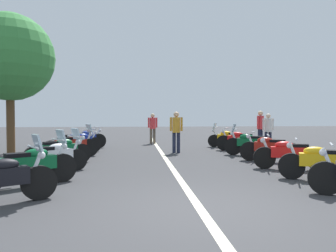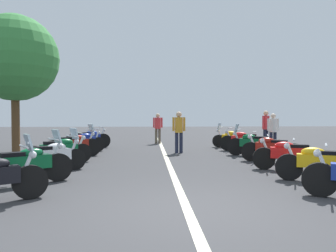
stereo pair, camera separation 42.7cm
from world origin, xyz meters
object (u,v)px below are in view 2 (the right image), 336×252
object	(u,v)px
motorcycle_left_row_3	(60,150)
bystander_0	(158,126)
motorcycle_left_row_4	(74,145)
bystander_1	(273,129)
motorcycle_left_row_1	(25,164)
motorcycle_left_row_6	(88,138)
motorcycle_right_row_4	(253,144)
traffic_cone_0	(279,147)
motorcycle_right_row_5	(244,141)
motorcycle_left_row_5	(82,142)
motorcycle_right_row_3	(272,148)
bystander_2	(266,126)
roadside_tree_0	(15,58)
bystander_3	(179,129)
motorcycle_right_row_1	(320,163)
motorcycle_right_row_2	(290,154)
motorcycle_left_row_2	(51,156)
motorcycle_right_row_6	(233,138)

from	to	relation	value
motorcycle_left_row_3	bystander_0	xyz separation A→B (m)	(7.38, -3.31, 0.51)
motorcycle_left_row_3	motorcycle_left_row_4	world-z (taller)	motorcycle_left_row_4
bystander_1	motorcycle_left_row_1	bearing A→B (deg)	-51.15
motorcycle_left_row_6	motorcycle_right_row_4	world-z (taller)	motorcycle_right_row_4
traffic_cone_0	bystander_0	distance (m)	6.97
traffic_cone_0	motorcycle_right_row_5	bearing A→B (deg)	50.85
motorcycle_left_row_5	motorcycle_right_row_4	xyz separation A→B (m)	(-1.52, -6.67, 0.02)
motorcycle_right_row_3	motorcycle_right_row_4	bearing A→B (deg)	-58.09
bystander_2	motorcycle_right_row_4	bearing A→B (deg)	117.06
motorcycle_left_row_4	motorcycle_right_row_5	world-z (taller)	motorcycle_left_row_4
motorcycle_right_row_5	bystander_1	xyz separation A→B (m)	(0.46, -1.42, 0.48)
motorcycle_right_row_4	bystander_1	world-z (taller)	bystander_1
motorcycle_left_row_6	roadside_tree_0	distance (m)	4.60
motorcycle_left_row_1	motorcycle_right_row_5	xyz separation A→B (m)	(6.43, -6.79, -0.01)
motorcycle_left_row_4	bystander_2	distance (m)	9.04
motorcycle_right_row_5	bystander_1	distance (m)	1.57
motorcycle_right_row_3	bystander_3	world-z (taller)	bystander_3
motorcycle_right_row_1	roadside_tree_0	distance (m)	11.95
motorcycle_left_row_4	bystander_0	bearing A→B (deg)	26.47
motorcycle_left_row_6	bystander_1	world-z (taller)	bystander_1
bystander_1	roadside_tree_0	size ratio (longest dim) A/B	0.29
motorcycle_left_row_1	bystander_2	distance (m)	11.71
motorcycle_right_row_2	motorcycle_left_row_2	bearing A→B (deg)	17.99
motorcycle_left_row_2	bystander_0	distance (m)	9.51
motorcycle_left_row_2	bystander_2	distance (m)	10.56
motorcycle_right_row_3	motorcycle_right_row_6	world-z (taller)	motorcycle_right_row_6
motorcycle_right_row_6	bystander_1	size ratio (longest dim) A/B	1.18
motorcycle_left_row_1	bystander_3	size ratio (longest dim) A/B	1.09
motorcycle_left_row_2	roadside_tree_0	bearing A→B (deg)	81.26
motorcycle_left_row_6	motorcycle_right_row_5	distance (m)	7.08
motorcycle_left_row_3	traffic_cone_0	distance (m)	8.35
motorcycle_right_row_3	motorcycle_left_row_6	bearing A→B (deg)	-6.65
motorcycle_right_row_3	motorcycle_right_row_5	bearing A→B (deg)	-61.86
motorcycle_right_row_1	bystander_2	world-z (taller)	bystander_2
motorcycle_left_row_2	motorcycle_left_row_4	bearing A→B (deg)	53.21
motorcycle_left_row_2	motorcycle_right_row_5	bearing A→B (deg)	-3.26
motorcycle_right_row_3	motorcycle_right_row_6	distance (m)	4.84
motorcycle_left_row_2	bystander_2	world-z (taller)	bystander_2
motorcycle_right_row_5	motorcycle_left_row_6	bearing A→B (deg)	15.09
motorcycle_left_row_4	bystander_0	distance (m)	6.63
motorcycle_left_row_1	motorcycle_left_row_6	distance (m)	8.08
bystander_0	motorcycle_right_row_3	bearing A→B (deg)	-161.98
motorcycle_left_row_2	motorcycle_right_row_5	distance (m)	8.24
bystander_3	motorcycle_left_row_2	bearing A→B (deg)	-36.79
motorcycle_left_row_6	motorcycle_right_row_3	xyz separation A→B (m)	(-4.92, -6.82, -0.01)
roadside_tree_0	motorcycle_right_row_4	bearing A→B (deg)	-100.10
motorcycle_left_row_4	motorcycle_right_row_2	distance (m)	7.43
motorcycle_left_row_2	motorcycle_left_row_4	distance (m)	3.21
motorcycle_left_row_1	motorcycle_left_row_5	xyz separation A→B (m)	(6.33, 0.02, -0.02)
motorcycle_left_row_2	motorcycle_right_row_4	world-z (taller)	motorcycle_right_row_4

